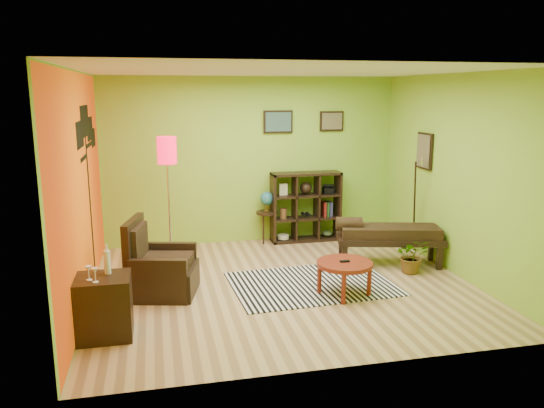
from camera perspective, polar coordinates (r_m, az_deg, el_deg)
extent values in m
plane|color=tan|center=(7.22, 1.18, -8.66)|extent=(5.00, 5.00, 0.00)
cube|color=#93CC37|center=(9.03, -2.19, 4.68)|extent=(5.00, 0.04, 2.80)
cube|color=#93CC37|center=(4.74, 7.72, -2.10)|extent=(5.00, 0.04, 2.80)
cube|color=#93CC37|center=(6.72, -19.96, 1.44)|extent=(0.04, 4.50, 2.80)
cube|color=#93CC37|center=(7.83, 19.32, 2.89)|extent=(0.04, 4.50, 2.80)
cube|color=white|center=(6.76, 1.28, 14.14)|extent=(5.00, 4.50, 0.04)
cube|color=#E35A08|center=(6.72, -19.79, 1.45)|extent=(0.01, 4.45, 2.75)
cube|color=black|center=(7.32, -18.93, -0.47)|extent=(0.01, 0.14, 2.10)
cube|color=black|center=(6.68, -19.96, 7.02)|extent=(0.01, 0.65, 0.32)
cube|color=black|center=(7.22, -19.50, 8.40)|extent=(0.01, 0.85, 0.40)
cube|color=black|center=(7.72, -19.01, 7.66)|extent=(0.01, 0.70, 0.32)
cube|color=black|center=(8.08, -18.68, 6.78)|extent=(0.01, 0.50, 0.26)
cube|color=black|center=(9.04, 0.66, 8.83)|extent=(0.50, 0.03, 0.38)
cube|color=#4C7A6D|center=(9.01, 0.69, 8.83)|extent=(0.44, 0.01, 0.32)
cube|color=black|center=(9.30, 6.43, 8.85)|extent=(0.42, 0.03, 0.34)
cube|color=olive|center=(9.27, 6.48, 8.84)|extent=(0.36, 0.01, 0.28)
cube|color=black|center=(8.55, 16.10, 5.50)|extent=(0.03, 0.44, 0.56)
cube|color=olive|center=(8.54, 15.95, 5.50)|extent=(0.01, 0.38, 0.50)
cylinder|color=black|center=(8.63, 15.07, -0.24)|extent=(0.23, 0.34, 1.46)
cone|color=silver|center=(8.38, 15.81, 4.50)|extent=(0.08, 0.09, 0.16)
cube|color=white|center=(7.25, 4.31, -8.56)|extent=(2.22, 1.62, 0.01)
cylinder|color=maroon|center=(6.81, 7.82, -6.39)|extent=(0.71, 0.71, 0.05)
cylinder|color=maroon|center=(7.18, 7.82, -7.25)|extent=(0.06, 0.06, 0.39)
cylinder|color=maroon|center=(6.89, 5.11, -8.02)|extent=(0.06, 0.06, 0.39)
cylinder|color=maroon|center=(6.89, 10.42, -8.19)|extent=(0.06, 0.06, 0.39)
cylinder|color=maroon|center=(6.59, 7.71, -9.05)|extent=(0.06, 0.06, 0.39)
cube|color=black|center=(6.80, 7.83, -6.11)|extent=(0.12, 0.05, 0.02)
cube|color=black|center=(7.01, -11.45, -8.01)|extent=(0.94, 0.93, 0.36)
cube|color=black|center=(7.00, -14.57, -5.49)|extent=(0.26, 0.77, 0.98)
cube|color=black|center=(6.64, -12.15, -8.21)|extent=(0.72, 0.25, 0.57)
cube|color=black|center=(7.31, -10.89, -6.25)|extent=(0.72, 0.25, 0.57)
cube|color=#E9A85C|center=(6.92, -11.32, -6.14)|extent=(0.75, 0.74, 0.12)
cube|color=#E9A85C|center=(6.93, -14.08, -4.10)|extent=(0.21, 0.57, 0.45)
cube|color=black|center=(5.94, -17.59, -10.50)|extent=(0.56, 0.51, 0.66)
cylinder|color=white|center=(5.88, -17.30, -6.00)|extent=(0.07, 0.07, 0.25)
cylinder|color=white|center=(5.83, -17.40, -4.55)|extent=(0.02, 0.02, 0.07)
cylinder|color=white|center=(5.76, -19.06, -7.74)|extent=(0.06, 0.06, 0.01)
cylinder|color=white|center=(5.75, -19.10, -7.27)|extent=(0.01, 0.01, 0.09)
cone|color=white|center=(5.72, -19.15, -6.60)|extent=(0.07, 0.07, 0.06)
cylinder|color=white|center=(5.68, -18.44, -7.98)|extent=(0.06, 0.06, 0.01)
cylinder|color=white|center=(5.66, -18.48, -7.51)|extent=(0.01, 0.01, 0.09)
cone|color=white|center=(5.64, -18.52, -6.84)|extent=(0.07, 0.07, 0.06)
cylinder|color=silver|center=(8.14, -10.76, -6.34)|extent=(0.29, 0.29, 0.03)
cylinder|color=silver|center=(7.91, -11.00, -0.33)|extent=(0.03, 0.03, 1.78)
cylinder|color=red|center=(7.78, -11.25, 5.69)|extent=(0.28, 0.28, 0.39)
cylinder|color=black|center=(9.03, -0.56, -0.93)|extent=(0.36, 0.36, 0.04)
cylinder|color=black|center=(9.09, 0.19, -2.61)|extent=(0.03, 0.03, 0.51)
cylinder|color=black|center=(9.19, -0.93, -2.45)|extent=(0.03, 0.03, 0.51)
cylinder|color=black|center=(8.99, -0.93, -2.78)|extent=(0.03, 0.03, 0.51)
cylinder|color=gold|center=(9.02, -0.56, -0.71)|extent=(0.09, 0.09, 0.02)
cylinder|color=gold|center=(9.01, -0.56, -0.37)|extent=(0.01, 0.01, 0.09)
sphere|color=#134BB4|center=(8.98, -0.56, 0.59)|extent=(0.23, 0.23, 0.23)
cube|color=black|center=(9.02, 0.11, -0.48)|extent=(0.04, 0.35, 1.20)
cube|color=black|center=(9.34, 7.07, -0.14)|extent=(0.04, 0.35, 1.20)
cube|color=black|center=(9.30, 3.60, -3.80)|extent=(1.20, 0.35, 0.04)
cube|color=black|center=(9.06, 3.70, 3.28)|extent=(1.20, 0.35, 0.04)
cube|color=black|center=(9.11, 2.44, -0.36)|extent=(0.03, 0.33, 1.12)
cube|color=black|center=(9.22, 4.84, -0.25)|extent=(0.03, 0.33, 1.12)
cube|color=black|center=(9.21, 3.63, -1.52)|extent=(1.12, 0.33, 0.03)
cube|color=black|center=(9.12, 3.66, 0.92)|extent=(1.12, 0.33, 0.03)
cylinder|color=beige|center=(9.18, 1.20, -3.53)|extent=(0.20, 0.20, 0.07)
sphere|color=black|center=(9.10, 3.68, 1.73)|extent=(0.20, 0.20, 0.20)
cube|color=black|center=(9.23, 6.06, 1.45)|extent=(0.18, 0.15, 0.10)
cylinder|color=black|center=(9.18, 3.40, -1.11)|extent=(0.06, 0.12, 0.06)
cylinder|color=black|center=(9.20, 3.88, -1.09)|extent=(0.06, 0.12, 0.06)
ellipsoid|color=#384C26|center=(9.40, 5.95, -3.17)|extent=(0.18, 0.18, 0.09)
cylinder|color=brown|center=(9.08, 1.21, -1.04)|extent=(0.12, 0.12, 0.18)
cube|color=beige|center=(9.00, 1.23, 1.57)|extent=(0.14, 0.03, 0.20)
cube|color=maroon|center=(9.27, 5.60, -0.57)|extent=(0.04, 0.18, 0.26)
cube|color=#1E4C1E|center=(9.29, 5.93, -0.56)|extent=(0.04, 0.18, 0.26)
cube|color=navy|center=(9.30, 6.25, -0.54)|extent=(0.04, 0.18, 0.26)
cube|color=black|center=(8.12, 12.54, -3.72)|extent=(1.65, 0.92, 0.09)
cube|color=#E9A85C|center=(8.08, 12.58, -2.89)|extent=(1.52, 0.83, 0.16)
cylinder|color=#E9A85C|center=(7.96, 8.29, -2.12)|extent=(0.43, 0.29, 0.20)
cube|color=black|center=(8.54, 16.76, -4.68)|extent=(0.09, 0.09, 0.34)
cube|color=black|center=(8.28, 7.48, -4.77)|extent=(0.09, 0.09, 0.34)
cube|color=black|center=(8.13, 17.56, -5.57)|extent=(0.09, 0.09, 0.34)
cube|color=black|center=(7.86, 7.81, -5.70)|extent=(0.09, 0.09, 0.34)
imported|color=#26661E|center=(7.87, 14.81, -5.77)|extent=(0.56, 0.60, 0.40)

